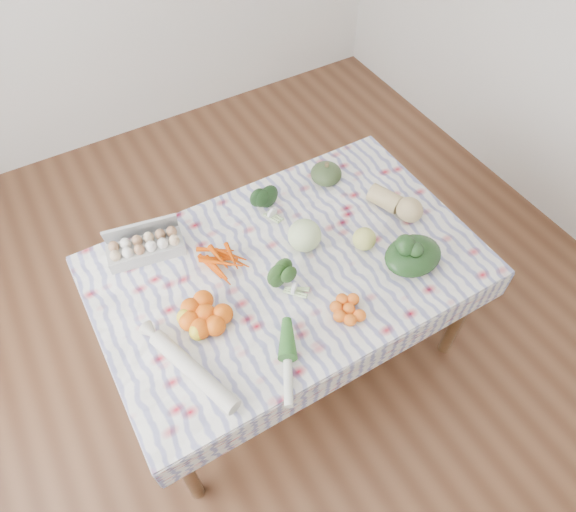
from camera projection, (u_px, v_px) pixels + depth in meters
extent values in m
plane|color=#512F1B|center=(288.00, 347.00, 2.84)|extent=(4.50, 4.50, 0.00)
cube|color=brown|center=(288.00, 269.00, 2.27)|extent=(1.60, 1.00, 0.04)
cylinder|color=brown|center=(186.00, 470.00, 2.10)|extent=(0.06, 0.06, 0.71)
cylinder|color=brown|center=(460.00, 314.00, 2.56)|extent=(0.06, 0.06, 0.71)
cylinder|color=brown|center=(116.00, 312.00, 2.57)|extent=(0.06, 0.06, 0.71)
cylinder|color=brown|center=(359.00, 204.00, 3.03)|extent=(0.06, 0.06, 0.71)
cube|color=white|center=(288.00, 265.00, 2.25)|extent=(1.66, 1.06, 0.01)
cube|color=#A9A9A4|center=(146.00, 248.00, 2.24)|extent=(0.35, 0.19, 0.09)
cube|color=#D04100|center=(221.00, 261.00, 2.23)|extent=(0.27, 0.26, 0.04)
ellipsoid|color=#173415|center=(266.00, 205.00, 2.38)|extent=(0.16, 0.15, 0.12)
ellipsoid|color=#364826|center=(326.00, 174.00, 2.52)|extent=(0.20, 0.20, 0.10)
sphere|color=#BFD891|center=(305.00, 235.00, 2.25)|extent=(0.19, 0.19, 0.15)
ellipsoid|color=tan|center=(396.00, 202.00, 2.39)|extent=(0.21, 0.29, 0.12)
cube|color=#EB5A0D|center=(205.00, 314.00, 2.03)|extent=(0.35, 0.35, 0.09)
ellipsoid|color=#24471A|center=(284.00, 284.00, 2.12)|extent=(0.19, 0.19, 0.10)
cube|color=orange|center=(349.00, 308.00, 2.07)|extent=(0.22, 0.22, 0.05)
sphere|color=#C6C75C|center=(364.00, 239.00, 2.26)|extent=(0.14, 0.14, 0.10)
ellipsoid|color=black|center=(413.00, 256.00, 2.20)|extent=(0.31, 0.27, 0.11)
cylinder|color=beige|center=(194.00, 371.00, 1.90)|extent=(0.20, 0.45, 0.06)
cylinder|color=silver|center=(288.00, 363.00, 1.93)|extent=(0.20, 0.32, 0.04)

